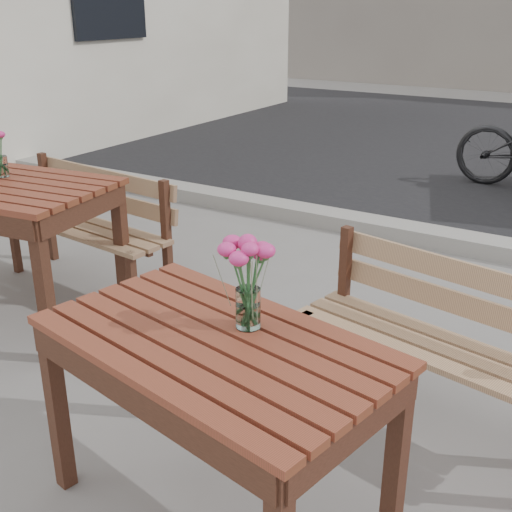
{
  "coord_description": "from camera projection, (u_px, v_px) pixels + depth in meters",
  "views": [
    {
      "loc": [
        0.83,
        -1.62,
        1.73
      ],
      "look_at": [
        -0.18,
        0.04,
        0.96
      ],
      "focal_mm": 45.0,
      "sensor_mm": 36.0,
      "label": 1
    }
  ],
  "objects": [
    {
      "name": "main_vase",
      "position": [
        248.0,
        271.0,
        2.06
      ],
      "size": [
        0.18,
        0.18,
        0.33
      ],
      "color": "white",
      "rests_on": "main_table"
    },
    {
      "name": "main_table",
      "position": [
        214.0,
        369.0,
        2.11
      ],
      "size": [
        1.28,
        0.89,
        0.72
      ],
      "rotation": [
        0.0,
        0.0,
        -0.19
      ],
      "color": "brown",
      "rests_on": "ground"
    },
    {
      "name": "main_bench",
      "position": [
        445.0,
        325.0,
        2.69
      ],
      "size": [
        1.28,
        0.61,
        0.77
      ],
      "rotation": [
        0.0,
        0.0,
        -0.2
      ],
      "color": "#876146",
      "rests_on": "ground"
    },
    {
      "name": "second_vase",
      "position": [
        0.0,
        153.0,
        3.57
      ],
      "size": [
        0.1,
        0.1,
        0.23
      ],
      "color": "white",
      "rests_on": "second_table"
    },
    {
      "name": "second_bench",
      "position": [
        93.0,
        213.0,
        4.07
      ],
      "size": [
        1.31,
        0.51,
        0.79
      ],
      "rotation": [
        0.0,
        0.0,
        -0.1
      ],
      "color": "#876146",
      "rests_on": "ground"
    }
  ]
}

